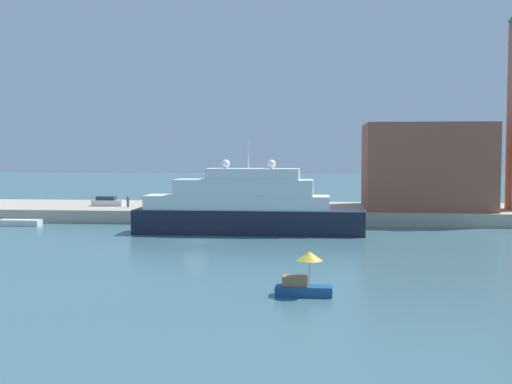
% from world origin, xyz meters
% --- Properties ---
extents(ground, '(400.00, 400.00, 0.00)m').
position_xyz_m(ground, '(0.00, 0.00, 0.00)').
color(ground, '#3D6670').
extents(quay_dock, '(110.00, 18.29, 1.77)m').
position_xyz_m(quay_dock, '(0.00, 25.14, 0.89)').
color(quay_dock, '#ADA38E').
rests_on(quay_dock, ground).
extents(large_yacht, '(27.18, 4.71, 11.42)m').
position_xyz_m(large_yacht, '(4.57, 7.41, 3.09)').
color(large_yacht, black).
rests_on(large_yacht, ground).
extents(small_motorboat, '(3.90, 1.80, 3.09)m').
position_xyz_m(small_motorboat, '(12.46, -25.86, 1.16)').
color(small_motorboat, navy).
rests_on(small_motorboat, ground).
extents(work_barge, '(5.38, 1.80, 0.81)m').
position_xyz_m(work_barge, '(-25.65, 12.58, 0.40)').
color(work_barge, silver).
rests_on(work_barge, ground).
extents(harbor_building, '(16.81, 15.29, 11.76)m').
position_xyz_m(harbor_building, '(27.86, 24.70, 7.65)').
color(harbor_building, '#93513D').
rests_on(harbor_building, quay_dock).
extents(parked_car, '(4.53, 1.66, 1.40)m').
position_xyz_m(parked_car, '(-17.44, 23.39, 2.38)').
color(parked_car, silver).
rests_on(parked_car, quay_dock).
extents(person_figure, '(0.36, 0.36, 1.71)m').
position_xyz_m(person_figure, '(-13.90, 21.71, 2.56)').
color(person_figure, '#4C4C4C').
rests_on(person_figure, quay_dock).
extents(mooring_bollard, '(0.54, 0.54, 0.75)m').
position_xyz_m(mooring_bollard, '(-0.16, 17.15, 2.14)').
color(mooring_bollard, black).
rests_on(mooring_bollard, quay_dock).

